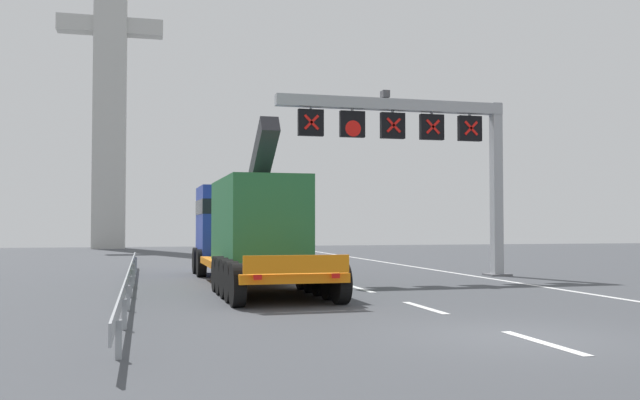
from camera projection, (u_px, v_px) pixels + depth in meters
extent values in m
plane|color=#424449|center=(517.00, 337.00, 12.80)|extent=(112.00, 112.00, 0.00)
cube|color=silver|center=(543.00, 343.00, 12.14)|extent=(0.20, 2.60, 0.01)
cube|color=silver|center=(425.00, 308.00, 17.26)|extent=(0.20, 2.60, 0.01)
cube|color=silver|center=(361.00, 289.00, 22.39)|extent=(0.20, 2.60, 0.01)
cube|color=silver|center=(320.00, 277.00, 27.51)|extent=(0.20, 2.60, 0.01)
cube|color=silver|center=(293.00, 269.00, 32.64)|extent=(0.20, 2.60, 0.01)
cube|color=silver|center=(273.00, 263.00, 37.76)|extent=(0.20, 2.60, 0.01)
cube|color=silver|center=(257.00, 258.00, 42.89)|extent=(0.20, 2.60, 0.01)
cube|color=silver|center=(245.00, 255.00, 48.02)|extent=(0.20, 2.60, 0.01)
cube|color=silver|center=(236.00, 252.00, 53.14)|extent=(0.20, 2.60, 0.01)
cube|color=silver|center=(228.00, 250.00, 58.27)|extent=(0.20, 2.60, 0.01)
cube|color=silver|center=(221.00, 248.00, 63.39)|extent=(0.20, 2.60, 0.01)
cube|color=silver|center=(215.00, 246.00, 68.52)|extent=(0.20, 2.60, 0.01)
cube|color=silver|center=(500.00, 280.00, 25.94)|extent=(0.20, 63.00, 0.01)
cube|color=#9EA0A5|center=(496.00, 189.00, 28.41)|extent=(0.40, 0.40, 7.05)
cube|color=slate|center=(497.00, 275.00, 28.28)|extent=(0.90, 0.90, 0.08)
cube|color=#9EA0A5|center=(393.00, 105.00, 27.43)|extent=(9.36, 0.44, 0.44)
cube|color=#4C4C51|center=(385.00, 94.00, 27.37)|extent=(0.28, 0.40, 0.28)
cube|color=black|center=(470.00, 129.00, 28.21)|extent=(0.98, 0.24, 1.02)
cube|color=#9EA0A5|center=(470.00, 115.00, 28.23)|extent=(0.08, 0.08, 0.16)
cube|color=red|center=(471.00, 128.00, 28.09)|extent=(0.60, 0.02, 0.60)
cube|color=red|center=(471.00, 128.00, 28.09)|extent=(0.60, 0.02, 0.60)
cube|color=black|center=(432.00, 127.00, 27.81)|extent=(0.98, 0.24, 1.02)
cube|color=#9EA0A5|center=(432.00, 113.00, 27.83)|extent=(0.08, 0.08, 0.16)
cube|color=red|center=(433.00, 127.00, 27.68)|extent=(0.60, 0.02, 0.60)
cube|color=red|center=(433.00, 127.00, 27.68)|extent=(0.60, 0.02, 0.60)
cube|color=black|center=(393.00, 126.00, 27.40)|extent=(0.98, 0.24, 1.02)
cube|color=#9EA0A5|center=(393.00, 112.00, 27.42)|extent=(0.08, 0.08, 0.16)
cube|color=red|center=(394.00, 125.00, 27.28)|extent=(0.60, 0.02, 0.60)
cube|color=red|center=(394.00, 125.00, 27.28)|extent=(0.60, 0.02, 0.60)
cube|color=black|center=(352.00, 124.00, 27.00)|extent=(0.98, 0.24, 1.02)
cube|color=#9EA0A5|center=(352.00, 110.00, 27.02)|extent=(0.08, 0.08, 0.16)
cone|color=red|center=(353.00, 128.00, 26.86)|extent=(0.63, 0.02, 0.63)
cube|color=black|center=(311.00, 123.00, 26.59)|extent=(0.98, 0.24, 1.02)
cube|color=#9EA0A5|center=(311.00, 108.00, 26.61)|extent=(0.08, 0.08, 0.16)
cube|color=red|center=(312.00, 122.00, 26.47)|extent=(0.60, 0.02, 0.60)
cube|color=red|center=(312.00, 122.00, 26.47)|extent=(0.60, 0.02, 0.60)
cube|color=orange|center=(260.00, 267.00, 22.13)|extent=(2.93, 10.44, 0.24)
cube|color=orange|center=(297.00, 264.00, 17.05)|extent=(2.66, 0.11, 0.44)
cylinder|color=black|center=(237.00, 285.00, 17.43)|extent=(0.33, 1.10, 1.10)
cylinder|color=black|center=(341.00, 283.00, 18.13)|extent=(0.33, 1.10, 1.10)
cylinder|color=black|center=(232.00, 282.00, 18.45)|extent=(0.33, 1.10, 1.10)
cylinder|color=black|center=(330.00, 280.00, 19.14)|extent=(0.33, 1.10, 1.10)
cylinder|color=black|center=(227.00, 279.00, 19.46)|extent=(0.33, 1.10, 1.10)
cylinder|color=black|center=(320.00, 277.00, 20.15)|extent=(0.33, 1.10, 1.10)
cylinder|color=black|center=(222.00, 276.00, 20.48)|extent=(0.33, 1.10, 1.10)
cylinder|color=black|center=(311.00, 275.00, 21.17)|extent=(0.33, 1.10, 1.10)
cylinder|color=black|center=(218.00, 274.00, 21.49)|extent=(0.33, 1.10, 1.10)
cylinder|color=black|center=(303.00, 272.00, 22.18)|extent=(0.33, 1.10, 1.10)
cube|color=#1E38AD|center=(230.00, 224.00, 29.04)|extent=(2.62, 3.23, 3.10)
cube|color=black|center=(230.00, 207.00, 29.06)|extent=(2.65, 3.25, 0.60)
cylinder|color=black|center=(197.00, 261.00, 29.50)|extent=(0.35, 1.10, 1.10)
cylinder|color=black|center=(257.00, 260.00, 30.16)|extent=(0.35, 1.10, 1.10)
cylinder|color=black|center=(201.00, 263.00, 27.57)|extent=(0.35, 1.10, 1.10)
cylinder|color=black|center=(265.00, 262.00, 28.23)|extent=(0.35, 1.10, 1.10)
cube|color=#236638|center=(258.00, 221.00, 22.57)|extent=(2.45, 5.75, 2.70)
cube|color=#2D2D33|center=(262.00, 158.00, 21.81)|extent=(0.60, 2.95, 2.29)
cube|color=red|center=(258.00, 277.00, 16.75)|extent=(0.20, 0.06, 0.12)
cube|color=red|center=(336.00, 276.00, 17.25)|extent=(0.20, 0.06, 0.12)
cube|color=#999EA3|center=(130.00, 273.00, 21.25)|extent=(0.04, 24.98, 0.32)
cube|color=#999EA3|center=(119.00, 340.00, 10.67)|extent=(0.10, 0.10, 0.60)
cube|color=#999EA3|center=(124.00, 314.00, 13.69)|extent=(0.10, 0.10, 0.60)
cube|color=#999EA3|center=(128.00, 298.00, 16.72)|extent=(0.10, 0.10, 0.60)
cube|color=#999EA3|center=(131.00, 287.00, 19.74)|extent=(0.10, 0.10, 0.60)
cube|color=#999EA3|center=(132.00, 279.00, 22.77)|extent=(0.10, 0.10, 0.60)
cube|color=#999EA3|center=(134.00, 272.00, 25.80)|extent=(0.10, 0.10, 0.60)
cube|color=#999EA3|center=(135.00, 267.00, 28.82)|extent=(0.10, 0.10, 0.60)
cube|color=#999EA3|center=(136.00, 263.00, 31.85)|extent=(0.10, 0.10, 0.60)
cube|color=#B7B7B2|center=(110.00, 69.00, 61.39)|extent=(2.80, 2.00, 31.64)
cube|color=#B7B7B2|center=(111.00, 26.00, 61.53)|extent=(9.00, 1.60, 1.40)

